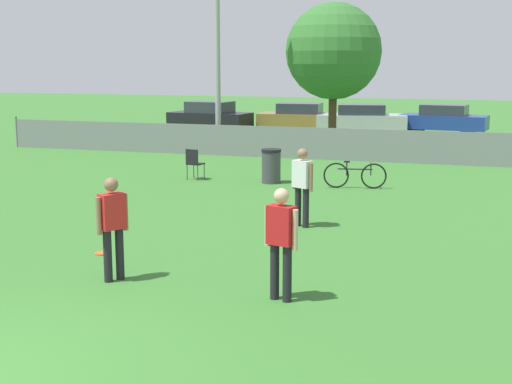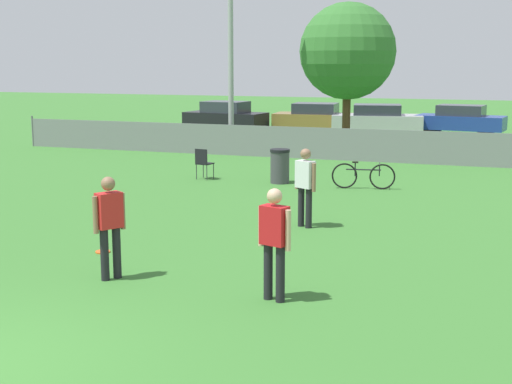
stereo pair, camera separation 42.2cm
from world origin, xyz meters
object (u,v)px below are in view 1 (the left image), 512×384
parked_car_silver (361,119)px  light_pole (217,5)px  player_defender_red (113,222)px  player_receiver_white (302,182)px  trash_bin (271,166)px  parked_car_tan (300,117)px  parked_car_blue (444,119)px  frisbee_disc (102,253)px  folding_chair_sideline (194,162)px  tree_near_pole (334,51)px  player_thrower_red (281,237)px  bicycle_sideline (355,175)px  parked_car_dark (210,117)px

parked_car_silver → light_pole: bearing=-124.8°
player_defender_red → player_receiver_white: bearing=7.8°
trash_bin → parked_car_tan: bearing=101.0°
player_receiver_white → light_pole: bearing=145.0°
parked_car_silver → parked_car_blue: 3.82m
frisbee_disc → parked_car_tan: (-2.18, 23.04, 0.64)m
folding_chair_sideline → parked_car_silver: bearing=-89.1°
tree_near_pole → player_defender_red: 18.63m
parked_car_tan → parked_car_blue: bearing=1.9°
tree_near_pole → parked_car_blue: (3.96, 6.57, -3.05)m
trash_bin → parked_car_silver: parked_car_silver is taller
frisbee_disc → parked_car_blue: bearing=79.0°
player_thrower_red → parked_car_tan: (-5.84, 24.48, -0.27)m
parked_car_silver → tree_near_pole: bearing=-102.1°
player_thrower_red → parked_car_blue: player_thrower_red is taller
player_receiver_white → bicycle_sideline: size_ratio=0.97×
parked_car_dark → parked_car_blue: bearing=18.2°
light_pole → parked_car_silver: bearing=65.3°
player_receiver_white → parked_car_blue: (1.75, 20.58, -0.25)m
tree_near_pole → parked_car_blue: size_ratio=1.36×
player_defender_red → trash_bin: 9.37m
folding_chair_sideline → parked_car_silver: size_ratio=0.20×
player_receiver_white → parked_car_silver: player_receiver_white is taller
folding_chair_sideline → player_defender_red: bearing=114.7°
folding_chair_sideline → parked_car_dark: size_ratio=0.22×
trash_bin → parked_car_silver: bearing=89.7°
player_defender_red → parked_car_silver: (-0.13, 24.33, -0.26)m
player_thrower_red → player_receiver_white: 4.61m
frisbee_disc → light_pole: bearing=102.4°
light_pole → player_receiver_white: bearing=-61.8°
parked_car_tan → parked_car_blue: 6.80m
trash_bin → parked_car_tan: (-2.93, 15.01, 0.18)m
light_pole → frisbee_disc: light_pole is taller
light_pole → player_defender_red: size_ratio=5.70×
tree_near_pole → bicycle_sideline: size_ratio=3.39×
light_pole → frisbee_disc: (3.16, -14.32, -5.36)m
player_receiver_white → frisbee_disc: (-2.85, -3.10, -0.91)m
tree_near_pole → parked_car_silver: tree_near_pole is taller
frisbee_disc → bicycle_sideline: bicycle_sideline is taller
parked_car_dark → parked_car_tan: bearing=27.5°
light_pole → frisbee_disc: 15.61m
parked_car_dark → parked_car_tan: size_ratio=1.01×
player_receiver_white → parked_car_silver: bearing=122.7°
player_receiver_white → bicycle_sideline: (0.27, 4.80, -0.57)m
parked_car_tan → parked_car_silver: 3.01m
folding_chair_sideline → parked_car_blue: 16.90m
player_defender_red → folding_chair_sideline: (-2.47, 9.23, -0.41)m
tree_near_pole → trash_bin: (0.12, -9.06, -3.24)m
bicycle_sideline → parked_car_tan: size_ratio=0.41×
frisbee_disc → folding_chair_sideline: folding_chair_sideline is taller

